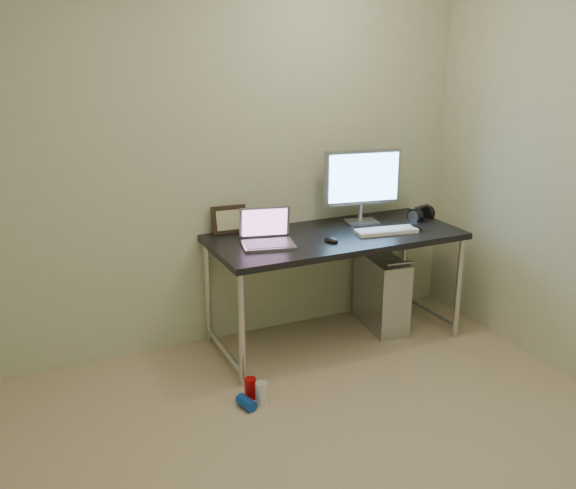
{
  "coord_description": "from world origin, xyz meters",
  "views": [
    {
      "loc": [
        -1.26,
        -2.08,
        1.97
      ],
      "look_at": [
        0.18,
        1.04,
        0.85
      ],
      "focal_mm": 40.0,
      "sensor_mm": 36.0,
      "label": 1
    }
  ],
  "objects": [
    {
      "name": "cable_a",
      "position": [
        1.03,
        1.7,
        0.4
      ],
      "size": [
        0.01,
        0.16,
        0.69
      ],
      "primitive_type": "cylinder",
      "rotation": [
        0.21,
        0.0,
        0.0
      ],
      "color": "black",
      "rests_on": "ground"
    },
    {
      "name": "headphones",
      "position": [
        1.4,
        1.46,
        0.78
      ],
      "size": [
        0.2,
        0.12,
        0.12
      ],
      "rotation": [
        0.0,
        0.0,
        0.29
      ],
      "color": "black",
      "rests_on": "desk"
    },
    {
      "name": "mouse_left",
      "position": [
        0.57,
        1.26,
        0.77
      ],
      "size": [
        0.09,
        0.12,
        0.04
      ],
      "primitive_type": "ellipsoid",
      "rotation": [
        0.0,
        0.0,
        0.23
      ],
      "color": "black",
      "rests_on": "desk"
    },
    {
      "name": "laptop",
      "position": [
        0.19,
        1.39,
        0.8
      ],
      "size": [
        0.36,
        0.32,
        0.22
      ],
      "rotation": [
        0.0,
        0.0,
        -0.23
      ],
      "color": "#A8A8AE",
      "rests_on": "desk"
    },
    {
      "name": "can_red",
      "position": [
        -0.11,
        0.93,
        0.06
      ],
      "size": [
        0.08,
        0.08,
        0.12
      ],
      "primitive_type": "cylinder",
      "rotation": [
        0.0,
        0.0,
        -0.16
      ],
      "color": "#B80B0C",
      "rests_on": "ground"
    },
    {
      "name": "monitor",
      "position": [
        0.96,
        1.55,
        1.04
      ],
      "size": [
        0.53,
        0.19,
        0.5
      ],
      "rotation": [
        0.0,
        0.0,
        -0.16
      ],
      "color": "#A8A8AE",
      "rests_on": "desk"
    },
    {
      "name": "can_blue",
      "position": [
        -0.17,
        0.84,
        0.03
      ],
      "size": [
        0.09,
        0.13,
        0.07
      ],
      "primitive_type": "cylinder",
      "rotation": [
        1.57,
        0.0,
        0.26
      ],
      "color": "#0F3FAA",
      "rests_on": "ground"
    },
    {
      "name": "can_white",
      "position": [
        -0.07,
        0.85,
        0.07
      ],
      "size": [
        0.1,
        0.1,
        0.13
      ],
      "primitive_type": "cylinder",
      "rotation": [
        0.0,
        0.0,
        0.46
      ],
      "color": "white",
      "rests_on": "ground"
    },
    {
      "name": "wall_back",
      "position": [
        0.0,
        1.75,
        1.25
      ],
      "size": [
        3.5,
        0.02,
        2.5
      ],
      "primitive_type": "cube",
      "color": "beige",
      "rests_on": "ground"
    },
    {
      "name": "webcam",
      "position": [
        0.27,
        1.63,
        0.83
      ],
      "size": [
        0.04,
        0.04,
        0.11
      ],
      "rotation": [
        0.0,
        0.0,
        0.25
      ],
      "color": "silver",
      "rests_on": "desk"
    },
    {
      "name": "tower_computer",
      "position": [
        1.08,
        1.45,
        0.26
      ],
      "size": [
        0.27,
        0.52,
        0.55
      ],
      "rotation": [
        0.0,
        0.0,
        -0.11
      ],
      "color": "silver",
      "rests_on": "ground"
    },
    {
      "name": "cable_b",
      "position": [
        1.12,
        1.68,
        0.38
      ],
      "size": [
        0.02,
        0.11,
        0.71
      ],
      "primitive_type": "cylinder",
      "rotation": [
        0.14,
        0.0,
        0.09
      ],
      "color": "black",
      "rests_on": "ground"
    },
    {
      "name": "desk",
      "position": [
        0.68,
        1.39,
        0.67
      ],
      "size": [
        1.63,
        0.72,
        0.75
      ],
      "color": "black",
      "rests_on": "ground"
    },
    {
      "name": "keyboard",
      "position": [
        0.99,
        1.28,
        0.76
      ],
      "size": [
        0.42,
        0.19,
        0.02
      ],
      "primitive_type": "cube",
      "rotation": [
        0.0,
        0.0,
        -0.15
      ],
      "color": "white",
      "rests_on": "desk"
    },
    {
      "name": "picture_frame",
      "position": [
        0.06,
        1.7,
        0.84
      ],
      "size": [
        0.23,
        0.08,
        0.18
      ],
      "primitive_type": "cube",
      "rotation": [
        -0.21,
        0.0,
        -0.07
      ],
      "color": "black",
      "rests_on": "desk"
    },
    {
      "name": "mouse_right",
      "position": [
        1.21,
        1.27,
        0.77
      ],
      "size": [
        0.1,
        0.13,
        0.04
      ],
      "primitive_type": "ellipsoid",
      "rotation": [
        0.0,
        0.0,
        -0.19
      ],
      "color": "black",
      "rests_on": "desk"
    }
  ]
}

